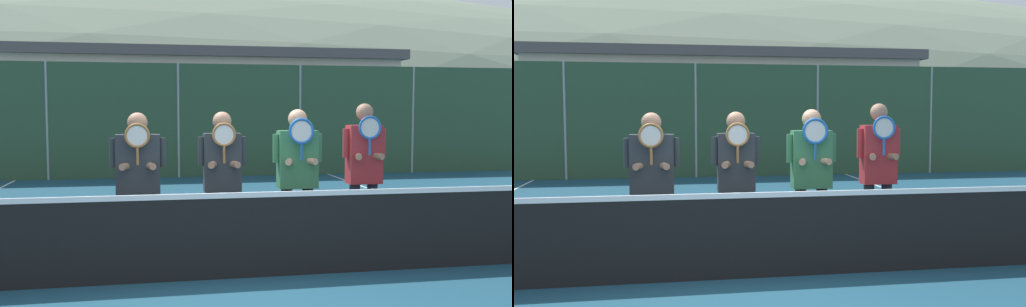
% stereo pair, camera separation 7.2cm
% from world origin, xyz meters
% --- Properties ---
extents(ground_plane, '(120.00, 120.00, 0.00)m').
position_xyz_m(ground_plane, '(0.00, 0.00, 0.00)').
color(ground_plane, navy).
extents(hill_distant, '(132.09, 73.38, 25.68)m').
position_xyz_m(hill_distant, '(0.00, 53.20, 0.00)').
color(hill_distant, slate).
rests_on(hill_distant, ground_plane).
extents(clubhouse_building, '(14.97, 5.50, 4.13)m').
position_xyz_m(clubhouse_building, '(1.48, 17.23, 2.09)').
color(clubhouse_building, beige).
rests_on(clubhouse_building, ground_plane).
extents(fence_back, '(20.33, 0.06, 3.07)m').
position_xyz_m(fence_back, '(-0.00, 9.57, 1.53)').
color(fence_back, gray).
rests_on(fence_back, ground_plane).
extents(tennis_net, '(11.30, 0.09, 1.02)m').
position_xyz_m(tennis_net, '(0.00, 0.00, 0.48)').
color(tennis_net, gray).
rests_on(tennis_net, ground_plane).
extents(court_line_right_sideline, '(0.05, 16.00, 0.01)m').
position_xyz_m(court_line_right_sideline, '(4.20, 3.00, 0.00)').
color(court_line_right_sideline, white).
rests_on(court_line_right_sideline, ground_plane).
extents(player_leftmost, '(0.63, 0.34, 1.77)m').
position_xyz_m(player_leftmost, '(-0.86, 0.64, 1.06)').
color(player_leftmost, white).
rests_on(player_leftmost, ground_plane).
extents(player_center_left, '(0.56, 0.34, 1.78)m').
position_xyz_m(player_center_left, '(0.10, 0.63, 1.05)').
color(player_center_left, '#56565B').
rests_on(player_center_left, ground_plane).
extents(player_center_right, '(0.60, 0.34, 1.81)m').
position_xyz_m(player_center_right, '(1.00, 0.65, 1.09)').
color(player_center_right, black).
rests_on(player_center_right, ground_plane).
extents(player_rightmost, '(0.55, 0.34, 1.88)m').
position_xyz_m(player_rightmost, '(1.84, 0.66, 1.10)').
color(player_rightmost, '#232838').
rests_on(player_rightmost, ground_plane).
extents(car_left_of_center, '(4.72, 2.07, 1.76)m').
position_xyz_m(car_left_of_center, '(-0.45, 12.26, 0.90)').
color(car_left_of_center, '#B2B7BC').
rests_on(car_left_of_center, ground_plane).
extents(car_center, '(4.06, 2.04, 1.90)m').
position_xyz_m(car_center, '(4.54, 12.51, 0.96)').
color(car_center, '#B2B7BC').
rests_on(car_center, ground_plane).
extents(car_right_of_center, '(4.38, 2.04, 1.80)m').
position_xyz_m(car_right_of_center, '(9.37, 12.50, 0.92)').
color(car_right_of_center, slate).
rests_on(car_right_of_center, ground_plane).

